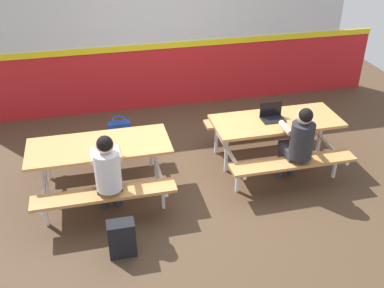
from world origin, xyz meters
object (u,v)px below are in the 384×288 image
at_px(picnic_table_right, 275,130).
at_px(student_further, 299,141).
at_px(laptop_dark, 272,116).
at_px(tote_bag_bright, 120,132).
at_px(backpack_dark, 122,238).
at_px(student_nearer, 108,170).
at_px(picnic_table_left, 100,156).

height_order(picnic_table_right, student_further, student_further).
relative_size(student_further, laptop_dark, 3.75).
xyz_separation_m(student_further, tote_bag_bright, (-2.18, 1.70, -0.51)).
height_order(student_further, backpack_dark, student_further).
bearing_deg(tote_bag_bright, backpack_dark, -94.69).
bearing_deg(student_nearer, picnic_table_left, 97.15).
bearing_deg(backpack_dark, student_nearer, 95.80).
distance_m(student_nearer, student_further, 2.45).
height_order(picnic_table_left, student_nearer, student_nearer).
bearing_deg(picnic_table_right, laptop_dark, 145.14).
distance_m(student_further, tote_bag_bright, 2.81).
bearing_deg(tote_bag_bright, student_further, -37.89).
xyz_separation_m(backpack_dark, tote_bag_bright, (0.20, 2.47, -0.02)).
relative_size(student_further, backpack_dark, 2.74).
bearing_deg(backpack_dark, picnic_table_left, 96.43).
height_order(laptop_dark, tote_bag_bright, laptop_dark).
height_order(student_further, laptop_dark, student_further).
bearing_deg(backpack_dark, laptop_dark, 31.25).
relative_size(picnic_table_left, laptop_dark, 5.56).
distance_m(student_further, backpack_dark, 2.56).
bearing_deg(student_further, tote_bag_bright, 142.11).
xyz_separation_m(student_nearer, tote_bag_bright, (0.27, 1.83, -0.51)).
distance_m(picnic_table_left, student_further, 2.56).
bearing_deg(backpack_dark, picnic_table_right, 29.98).
relative_size(picnic_table_left, backpack_dark, 4.07).
bearing_deg(picnic_table_left, picnic_table_right, 3.17).
bearing_deg(laptop_dark, student_further, -77.32).
bearing_deg(laptop_dark, picnic_table_left, -175.87).
xyz_separation_m(picnic_table_right, tote_bag_bright, (-2.10, 1.14, -0.38)).
xyz_separation_m(picnic_table_right, student_further, (0.08, -0.56, 0.13)).
relative_size(picnic_table_left, student_nearer, 1.48).
bearing_deg(picnic_table_right, student_further, -81.78).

